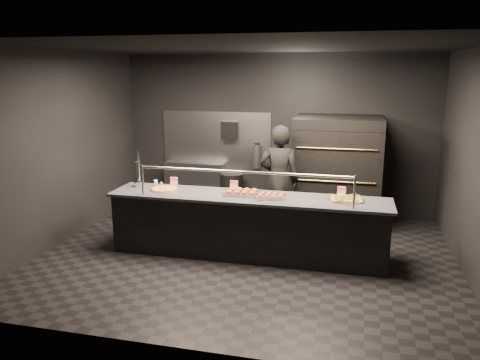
{
  "coord_description": "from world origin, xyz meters",
  "views": [
    {
      "loc": [
        1.42,
        -6.4,
        2.71
      ],
      "look_at": [
        -0.16,
        0.2,
        1.1
      ],
      "focal_mm": 35.0,
      "sensor_mm": 36.0,
      "label": 1
    }
  ],
  "objects_px": {
    "pizza_oven": "(337,170)",
    "beer_tap": "(139,176)",
    "towel_dispenser": "(229,130)",
    "square_pizza": "(346,199)",
    "worker": "(279,180)",
    "service_counter": "(247,226)",
    "slider_tray_b": "(271,196)",
    "round_pizza": "(164,189)",
    "prep_shelf": "(195,184)",
    "fire_extinguisher": "(257,156)",
    "trash_bin": "(232,192)",
    "slider_tray_a": "(242,192)"
  },
  "relations": [
    {
      "from": "service_counter",
      "to": "pizza_oven",
      "type": "xyz_separation_m",
      "value": [
        1.2,
        1.9,
        0.5
      ]
    },
    {
      "from": "round_pizza",
      "to": "towel_dispenser",
      "type": "bearing_deg",
      "value": 80.24
    },
    {
      "from": "round_pizza",
      "to": "square_pizza",
      "type": "bearing_deg",
      "value": 1.35
    },
    {
      "from": "pizza_oven",
      "to": "towel_dispenser",
      "type": "height_order",
      "value": "pizza_oven"
    },
    {
      "from": "slider_tray_b",
      "to": "worker",
      "type": "distance_m",
      "value": 1.16
    },
    {
      "from": "prep_shelf",
      "to": "square_pizza",
      "type": "xyz_separation_m",
      "value": [
        3.0,
        -2.23,
        0.49
      ]
    },
    {
      "from": "pizza_oven",
      "to": "slider_tray_a",
      "type": "height_order",
      "value": "pizza_oven"
    },
    {
      "from": "beer_tap",
      "to": "trash_bin",
      "type": "bearing_deg",
      "value": 65.0
    },
    {
      "from": "towel_dispenser",
      "to": "trash_bin",
      "type": "height_order",
      "value": "towel_dispenser"
    },
    {
      "from": "service_counter",
      "to": "worker",
      "type": "xyz_separation_m",
      "value": [
        0.28,
        1.13,
        0.45
      ]
    },
    {
      "from": "fire_extinguisher",
      "to": "prep_shelf",
      "type": "bearing_deg",
      "value": -176.34
    },
    {
      "from": "beer_tap",
      "to": "round_pizza",
      "type": "bearing_deg",
      "value": -12.91
    },
    {
      "from": "fire_extinguisher",
      "to": "round_pizza",
      "type": "height_order",
      "value": "fire_extinguisher"
    },
    {
      "from": "prep_shelf",
      "to": "towel_dispenser",
      "type": "xyz_separation_m",
      "value": [
        0.7,
        0.07,
        1.1
      ]
    },
    {
      "from": "pizza_oven",
      "to": "worker",
      "type": "xyz_separation_m",
      "value": [
        -0.92,
        -0.77,
        -0.05
      ]
    },
    {
      "from": "round_pizza",
      "to": "slider_tray_a",
      "type": "xyz_separation_m",
      "value": [
        1.21,
        0.04,
        0.02
      ]
    },
    {
      "from": "towel_dispenser",
      "to": "square_pizza",
      "type": "height_order",
      "value": "towel_dispenser"
    },
    {
      "from": "prep_shelf",
      "to": "round_pizza",
      "type": "relative_size",
      "value": 2.75
    },
    {
      "from": "fire_extinguisher",
      "to": "pizza_oven",
      "type": "bearing_deg",
      "value": -17.89
    },
    {
      "from": "pizza_oven",
      "to": "beer_tap",
      "type": "xyz_separation_m",
      "value": [
        -2.97,
        -1.76,
        0.12
      ]
    },
    {
      "from": "fire_extinguisher",
      "to": "slider_tray_b",
      "type": "xyz_separation_m",
      "value": [
        0.7,
        -2.43,
        -0.11
      ]
    },
    {
      "from": "prep_shelf",
      "to": "fire_extinguisher",
      "type": "relative_size",
      "value": 2.38
    },
    {
      "from": "beer_tap",
      "to": "square_pizza",
      "type": "distance_m",
      "value": 3.17
    },
    {
      "from": "pizza_oven",
      "to": "towel_dispenser",
      "type": "distance_m",
      "value": 2.23
    },
    {
      "from": "slider_tray_a",
      "to": "trash_bin",
      "type": "relative_size",
      "value": 0.72
    },
    {
      "from": "towel_dispenser",
      "to": "trash_bin",
      "type": "xyz_separation_m",
      "value": [
        0.09,
        -0.2,
        -1.18
      ]
    },
    {
      "from": "pizza_oven",
      "to": "towel_dispenser",
      "type": "relative_size",
      "value": 5.46
    },
    {
      "from": "towel_dispenser",
      "to": "worker",
      "type": "distance_m",
      "value": 1.84
    },
    {
      "from": "prep_shelf",
      "to": "slider_tray_b",
      "type": "distance_m",
      "value": 3.09
    },
    {
      "from": "towel_dispenser",
      "to": "trash_bin",
      "type": "bearing_deg",
      "value": -65.41
    },
    {
      "from": "service_counter",
      "to": "pizza_oven",
      "type": "relative_size",
      "value": 2.15
    },
    {
      "from": "pizza_oven",
      "to": "worker",
      "type": "relative_size",
      "value": 1.04
    },
    {
      "from": "round_pizza",
      "to": "square_pizza",
      "type": "distance_m",
      "value": 2.71
    },
    {
      "from": "prep_shelf",
      "to": "towel_dispenser",
      "type": "relative_size",
      "value": 3.43
    },
    {
      "from": "pizza_oven",
      "to": "beer_tap",
      "type": "distance_m",
      "value": 3.46
    },
    {
      "from": "pizza_oven",
      "to": "slider_tray_b",
      "type": "relative_size",
      "value": 3.91
    },
    {
      "from": "service_counter",
      "to": "slider_tray_b",
      "type": "distance_m",
      "value": 0.6
    },
    {
      "from": "square_pizza",
      "to": "worker",
      "type": "distance_m",
      "value": 1.52
    },
    {
      "from": "trash_bin",
      "to": "beer_tap",
      "type": "bearing_deg",
      "value": -115.0
    },
    {
      "from": "slider_tray_a",
      "to": "round_pizza",
      "type": "bearing_deg",
      "value": -178.26
    },
    {
      "from": "slider_tray_b",
      "to": "square_pizza",
      "type": "relative_size",
      "value": 0.95
    },
    {
      "from": "pizza_oven",
      "to": "trash_bin",
      "type": "height_order",
      "value": "pizza_oven"
    },
    {
      "from": "prep_shelf",
      "to": "trash_bin",
      "type": "xyz_separation_m",
      "value": [
        0.79,
        -0.13,
        -0.08
      ]
    },
    {
      "from": "fire_extinguisher",
      "to": "worker",
      "type": "bearing_deg",
      "value": -63.47
    },
    {
      "from": "fire_extinguisher",
      "to": "trash_bin",
      "type": "bearing_deg",
      "value": -155.99
    },
    {
      "from": "square_pizza",
      "to": "trash_bin",
      "type": "relative_size",
      "value": 0.7
    },
    {
      "from": "service_counter",
      "to": "slider_tray_a",
      "type": "height_order",
      "value": "service_counter"
    },
    {
      "from": "pizza_oven",
      "to": "square_pizza",
      "type": "relative_size",
      "value": 3.72
    },
    {
      "from": "service_counter",
      "to": "beer_tap",
      "type": "xyz_separation_m",
      "value": [
        -1.77,
        0.14,
        0.62
      ]
    },
    {
      "from": "towel_dispenser",
      "to": "slider_tray_b",
      "type": "bearing_deg",
      "value": -62.67
    }
  ]
}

